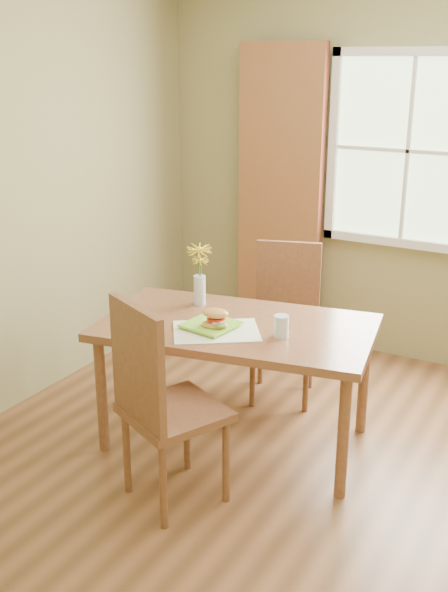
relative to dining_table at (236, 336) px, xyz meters
name	(u,v)px	position (x,y,z in m)	size (l,w,h in m)	color
room	(345,237)	(0.68, -0.26, 0.70)	(4.24, 3.84, 2.74)	brown
window	(447,153)	(0.68, 1.61, 0.85)	(1.62, 0.06, 1.32)	#B5D5A1
curtain_left	(280,199)	(-0.47, 1.52, 0.45)	(0.65, 0.08, 2.20)	maroon
dining_table	(236,336)	(0.00, 0.00, 0.00)	(1.61, 1.09, 0.72)	brown
chair_near	(157,397)	(-0.04, -0.70, -0.07)	(0.59, 0.59, 1.06)	brown
chair_far	(285,314)	(-0.03, 0.70, -0.10)	(0.52, 0.52, 0.99)	brown
placemat	(216,331)	(-0.04, -0.15, 0.08)	(0.45, 0.33, 0.01)	#EDF1CC
plate	(211,326)	(-0.09, -0.13, 0.09)	(0.25, 0.25, 0.01)	#89DA36
croissant_sandwich	(215,319)	(-0.05, -0.15, 0.15)	(0.17, 0.13, 0.11)	#F3A552
water_glass	(281,327)	(0.29, -0.05, 0.13)	(0.08, 0.08, 0.12)	silver
flower_vase	(200,269)	(-0.34, 0.17, 0.29)	(0.15, 0.15, 0.36)	silver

